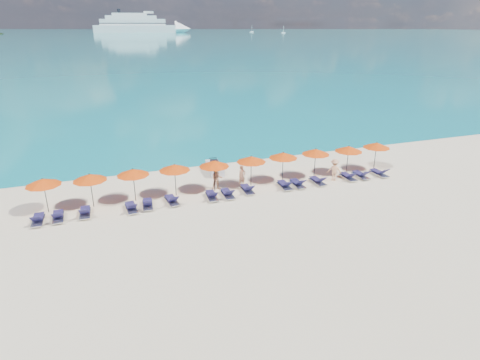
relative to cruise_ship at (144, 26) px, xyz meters
name	(u,v)px	position (x,y,z in m)	size (l,w,h in m)	color
ground	(256,215)	(-65.46, -584.76, -9.52)	(1400.00, 1400.00, 0.00)	beige
sea	(94,32)	(-65.46, 75.24, -9.51)	(1600.00, 1300.00, 0.01)	#1FA9B2
cruise_ship	(144,26)	(0.00, 0.00, 0.00)	(133.04, 42.19, 36.58)	white
sailboat_near	(252,31)	(158.19, -7.19, -8.48)	(5.54, 1.85, 10.16)	white
sailboat_far	(283,32)	(174.04, -83.96, -8.52)	(5.30, 1.77, 9.71)	white
jetski	(215,168)	(-65.74, -576.60, -9.12)	(1.25, 2.80, 0.97)	silver
beachgoer_a	(242,176)	(-64.73, -580.12, -8.73)	(0.57, 0.38, 1.57)	tan
beachgoer_b	(217,179)	(-66.55, -580.00, -8.72)	(0.78, 0.45, 1.60)	tan
beachgoer_c	(334,170)	(-57.85, -581.25, -8.69)	(1.07, 0.50, 1.65)	tan
umbrella_0	(43,182)	(-77.49, -580.05, -7.50)	(2.10, 2.10, 2.28)	black
umbrella_1	(90,177)	(-74.83, -580.16, -7.50)	(2.10, 2.10, 2.28)	black
umbrella_2	(133,172)	(-72.20, -580.10, -7.50)	(2.10, 2.10, 2.28)	black
umbrella_3	(174,167)	(-69.50, -580.10, -7.50)	(2.10, 2.10, 2.28)	black
umbrella_4	(214,163)	(-66.79, -580.21, -7.50)	(2.10, 2.10, 2.28)	black
umbrella_5	(251,159)	(-64.05, -580.16, -7.50)	(2.10, 2.10, 2.28)	black
umbrella_6	(283,155)	(-61.53, -580.10, -7.50)	(2.10, 2.10, 2.28)	black
umbrella_7	(316,152)	(-58.86, -580.12, -7.50)	(2.10, 2.10, 2.28)	black
umbrella_8	(349,149)	(-56.13, -580.33, -7.50)	(2.10, 2.10, 2.28)	black
umbrella_9	(377,145)	(-53.47, -580.21, -7.50)	(2.10, 2.10, 2.28)	black
lounger_0	(38,219)	(-77.94, -581.44, -9.28)	(0.66, 1.72, 0.66)	silver
lounger_1	(58,216)	(-76.85, -581.40, -9.28)	(0.66, 1.72, 0.66)	silver
lounger_2	(85,212)	(-75.34, -581.34, -9.28)	(0.67, 1.72, 0.66)	silver
lounger_3	(131,207)	(-72.61, -581.58, -9.28)	(0.75, 1.74, 0.66)	silver
lounger_4	(148,204)	(-71.59, -581.41, -9.28)	(0.77, 1.75, 0.66)	silver
lounger_5	(172,200)	(-70.01, -581.32, -9.28)	(0.79, 1.75, 0.66)	silver
lounger_6	(212,195)	(-67.36, -581.48, -9.28)	(0.74, 1.74, 0.66)	silver
lounger_7	(227,193)	(-66.27, -581.51, -9.28)	(0.65, 1.71, 0.66)	silver
lounger_8	(247,189)	(-64.74, -581.23, -9.28)	(0.66, 1.72, 0.66)	silver
lounger_9	(285,185)	(-61.96, -581.41, -9.28)	(0.71, 1.73, 0.66)	silver
lounger_10	(298,183)	(-60.95, -581.45, -9.28)	(0.64, 1.71, 0.66)	silver
lounger_11	(318,181)	(-59.32, -581.48, -9.28)	(0.65, 1.71, 0.66)	silver
lounger_12	(348,176)	(-56.71, -581.44, -9.28)	(0.67, 1.72, 0.66)	silver
lounger_13	(361,175)	(-55.60, -581.48, -9.28)	(0.66, 1.71, 0.66)	silver
lounger_14	(379,173)	(-54.00, -581.57, -9.28)	(0.73, 1.74, 0.66)	silver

